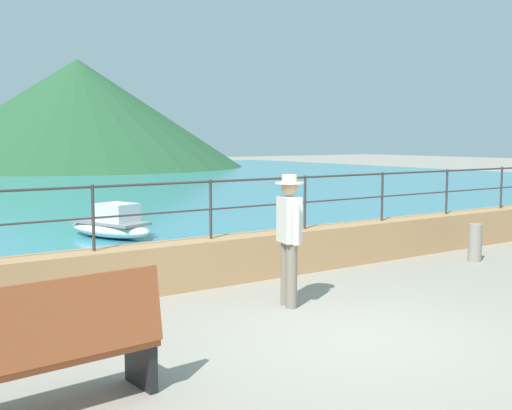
{
  "coord_description": "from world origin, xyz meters",
  "views": [
    {
      "loc": [
        -4.87,
        -4.96,
        2.21
      ],
      "look_at": [
        1.19,
        3.7,
        1.1
      ],
      "focal_mm": 44.29,
      "sensor_mm": 36.0,
      "label": 1
    }
  ],
  "objects_px": {
    "bollard": "(475,242)",
    "boat_1": "(111,225)",
    "bench_main": "(58,347)",
    "person_walking": "(289,233)"
  },
  "relations": [
    {
      "from": "bollard",
      "to": "boat_1",
      "type": "relative_size",
      "value": 0.28
    },
    {
      "from": "bollard",
      "to": "boat_1",
      "type": "height_order",
      "value": "boat_1"
    },
    {
      "from": "boat_1",
      "to": "bollard",
      "type": "bearing_deg",
      "value": -53.53
    },
    {
      "from": "bench_main",
      "to": "bollard",
      "type": "distance_m",
      "value": 8.48
    },
    {
      "from": "bench_main",
      "to": "bollard",
      "type": "xyz_separation_m",
      "value": [
        8.22,
        2.06,
        -0.22
      ]
    },
    {
      "from": "bench_main",
      "to": "person_walking",
      "type": "bearing_deg",
      "value": 23.52
    },
    {
      "from": "bench_main",
      "to": "bollard",
      "type": "height_order",
      "value": "bench_main"
    },
    {
      "from": "person_walking",
      "to": "bollard",
      "type": "bearing_deg",
      "value": 6.38
    },
    {
      "from": "boat_1",
      "to": "person_walking",
      "type": "bearing_deg",
      "value": -91.74
    },
    {
      "from": "person_walking",
      "to": "bollard",
      "type": "xyz_separation_m",
      "value": [
        4.68,
        0.52,
        -0.64
      ]
    }
  ]
}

